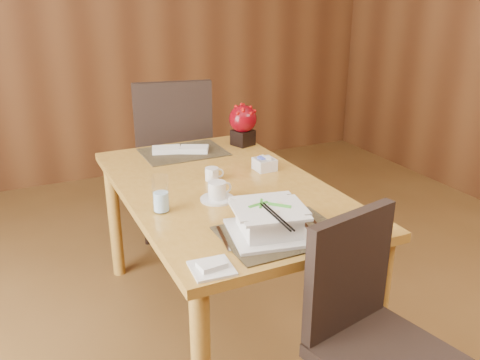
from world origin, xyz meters
name	(u,v)px	position (x,y,z in m)	size (l,w,h in m)	color
back_wall	(105,14)	(0.00, 3.00, 1.40)	(5.00, 0.02, 2.80)	brown
dining_table	(223,204)	(0.00, 0.60, 0.65)	(0.90, 1.50, 0.75)	#B07F30
placemat_near	(282,234)	(0.00, 0.05, 0.75)	(0.45, 0.33, 0.01)	black
placemat_far	(184,152)	(0.00, 1.15, 0.75)	(0.45, 0.33, 0.01)	black
soup_setting	(269,221)	(-0.05, 0.07, 0.81)	(0.34, 0.34, 0.12)	silver
coffee_cup	(217,192)	(-0.09, 0.45, 0.79)	(0.15, 0.15, 0.08)	silver
water_glass	(161,194)	(-0.35, 0.44, 0.83)	(0.07, 0.07, 0.16)	silver
creamer_jug	(212,174)	(-0.02, 0.69, 0.78)	(0.08, 0.08, 0.06)	silver
sugar_caddy	(265,164)	(0.28, 0.71, 0.78)	(0.10, 0.10, 0.06)	silver
berry_decor	(243,123)	(0.36, 1.14, 0.88)	(0.16, 0.16, 0.24)	black
napkins_far	(182,149)	(-0.01, 1.15, 0.77)	(0.31, 0.11, 0.03)	silver
bread_plate	(212,268)	(-0.33, -0.07, 0.75)	(0.14, 0.14, 0.01)	silver
near_chair	(369,325)	(0.17, -0.28, 0.51)	(0.49, 0.50, 0.90)	black
far_chair	(173,150)	(0.09, 1.65, 0.61)	(0.59, 0.59, 1.08)	black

